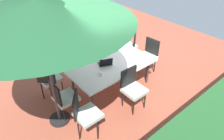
% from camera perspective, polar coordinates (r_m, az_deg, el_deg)
% --- Properties ---
extents(ground_plane, '(10.00, 10.00, 0.02)m').
position_cam_1_polar(ground_plane, '(5.36, -0.00, -5.33)').
color(ground_plane, '#9E4C38').
extents(hedge_row, '(6.30, 0.93, 1.16)m').
position_cam_1_polar(hedge_row, '(3.94, 26.58, -17.02)').
color(hedge_row, '#235628').
rests_on(hedge_row, ground_plane).
extents(dining_table, '(2.08, 1.10, 0.75)m').
position_cam_1_polar(dining_table, '(4.94, -0.00, 0.98)').
color(dining_table, white).
rests_on(dining_table, ground_plane).
extents(patio_umbrella, '(3.08, 3.08, 2.59)m').
position_cam_1_polar(patio_umbrella, '(3.41, -20.22, 15.16)').
color(patio_umbrella, '#4C4C4C').
rests_on(patio_umbrella, ground_plane).
extents(chair_southwest, '(0.58, 0.59, 0.98)m').
position_cam_1_polar(chair_southwest, '(6.25, 4.91, 7.09)').
color(chair_southwest, silver).
rests_on(chair_southwest, ground_plane).
extents(chair_west, '(0.47, 0.46, 0.98)m').
position_cam_1_polar(chair_west, '(5.80, 10.08, 4.27)').
color(chair_west, silver).
rests_on(chair_west, ground_plane).
extents(chair_south, '(0.46, 0.46, 0.98)m').
position_cam_1_polar(chair_south, '(5.45, -4.91, 2.57)').
color(chair_south, silver).
rests_on(chair_south, ground_plane).
extents(chair_north, '(0.46, 0.47, 0.98)m').
position_cam_1_polar(chair_north, '(4.57, 5.79, -4.74)').
color(chair_north, silver).
rests_on(chair_north, ground_plane).
extents(chair_northeast, '(0.58, 0.58, 0.98)m').
position_cam_1_polar(chair_northeast, '(4.02, -7.69, -11.69)').
color(chair_northeast, silver).
rests_on(chair_northeast, ground_plane).
extents(chair_east, '(0.46, 0.46, 0.98)m').
position_cam_1_polar(chair_east, '(4.42, -13.53, -7.34)').
color(chair_east, silver).
rests_on(chair_east, ground_plane).
extents(chair_southeast, '(0.59, 0.59, 0.98)m').
position_cam_1_polar(chair_southeast, '(5.02, -17.14, -2.20)').
color(chair_southeast, silver).
rests_on(chair_southeast, ground_plane).
extents(laptop, '(0.39, 0.35, 0.21)m').
position_cam_1_polar(laptop, '(4.89, -1.85, 1.92)').
color(laptop, '#2D2D33').
rests_on(laptop, dining_table).
extents(cup, '(0.08, 0.08, 0.08)m').
position_cam_1_polar(cup, '(4.55, -3.20, -1.03)').
color(cup, white).
rests_on(cup, dining_table).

